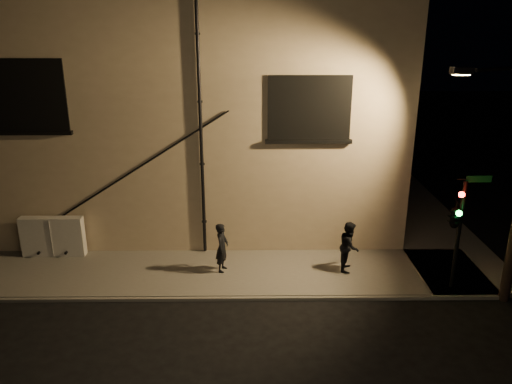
{
  "coord_description": "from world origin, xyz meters",
  "views": [
    {
      "loc": [
        -0.24,
        -12.52,
        7.54
      ],
      "look_at": [
        -0.08,
        1.8,
        2.64
      ],
      "focal_mm": 35.0,
      "sensor_mm": 36.0,
      "label": 1
    }
  ],
  "objects_px": {
    "utility_cabinet": "(53,236)",
    "pedestrian_a": "(222,247)",
    "traffic_signal": "(456,215)",
    "pedestrian_b": "(349,246)"
  },
  "relations": [
    {
      "from": "utility_cabinet",
      "to": "pedestrian_a",
      "type": "distance_m",
      "value": 5.79
    },
    {
      "from": "pedestrian_a",
      "to": "traffic_signal",
      "type": "xyz_separation_m",
      "value": [
        6.62,
        -1.18,
        1.51
      ]
    },
    {
      "from": "utility_cabinet",
      "to": "pedestrian_b",
      "type": "height_order",
      "value": "pedestrian_b"
    },
    {
      "from": "pedestrian_b",
      "to": "traffic_signal",
      "type": "distance_m",
      "value": 3.28
    },
    {
      "from": "utility_cabinet",
      "to": "traffic_signal",
      "type": "xyz_separation_m",
      "value": [
        12.3,
        -2.33,
        1.62
      ]
    },
    {
      "from": "utility_cabinet",
      "to": "traffic_signal",
      "type": "distance_m",
      "value": 12.62
    },
    {
      "from": "traffic_signal",
      "to": "pedestrian_b",
      "type": "bearing_deg",
      "value": 155.53
    },
    {
      "from": "pedestrian_a",
      "to": "pedestrian_b",
      "type": "xyz_separation_m",
      "value": [
        3.96,
        0.03,
        0.01
      ]
    },
    {
      "from": "pedestrian_b",
      "to": "traffic_signal",
      "type": "xyz_separation_m",
      "value": [
        2.66,
        -1.21,
        1.5
      ]
    },
    {
      "from": "pedestrian_a",
      "to": "traffic_signal",
      "type": "bearing_deg",
      "value": -86.83
    }
  ]
}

